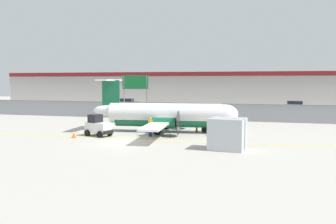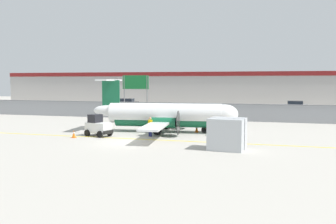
# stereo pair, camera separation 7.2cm
# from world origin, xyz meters

# --- Properties ---
(ground_plane) EXTENTS (140.00, 140.00, 0.01)m
(ground_plane) POSITION_xyz_m (0.00, 2.00, 0.00)
(ground_plane) COLOR #ADA89E
(perimeter_fence) EXTENTS (98.00, 0.10, 2.10)m
(perimeter_fence) POSITION_xyz_m (0.00, 18.00, 1.12)
(perimeter_fence) COLOR gray
(perimeter_fence) RESTS_ON ground
(parking_lot_strip) EXTENTS (98.00, 17.00, 0.12)m
(parking_lot_strip) POSITION_xyz_m (0.00, 29.50, 0.06)
(parking_lot_strip) COLOR #38383A
(parking_lot_strip) RESTS_ON ground
(background_building) EXTENTS (91.00, 8.10, 6.50)m
(background_building) POSITION_xyz_m (0.00, 47.99, 3.26)
(background_building) COLOR #BCB7B2
(background_building) RESTS_ON ground
(commuter_airplane) EXTENTS (13.78, 16.08, 4.92)m
(commuter_airplane) POSITION_xyz_m (1.47, 6.73, 1.60)
(commuter_airplane) COLOR white
(commuter_airplane) RESTS_ON ground
(baggage_tug) EXTENTS (2.55, 1.94, 1.88)m
(baggage_tug) POSITION_xyz_m (-3.66, 2.64, 0.86)
(baggage_tug) COLOR silver
(baggage_tug) RESTS_ON ground
(ground_crew_worker) EXTENTS (0.51, 0.47, 1.70)m
(ground_crew_worker) POSITION_xyz_m (0.80, 3.61, 0.95)
(ground_crew_worker) COLOR #191E4C
(ground_crew_worker) RESTS_ON ground
(cargo_container) EXTENTS (2.61, 2.26, 2.20)m
(cargo_container) POSITION_xyz_m (7.89, -0.75, 1.10)
(cargo_container) COLOR #B7BCC1
(cargo_container) RESTS_ON ground
(traffic_cone_near_left) EXTENTS (0.36, 0.36, 0.64)m
(traffic_cone_near_left) POSITION_xyz_m (-1.54, 8.64, 0.31)
(traffic_cone_near_left) COLOR orange
(traffic_cone_near_left) RESTS_ON ground
(traffic_cone_near_right) EXTENTS (0.36, 0.36, 0.64)m
(traffic_cone_near_right) POSITION_xyz_m (4.10, 7.36, 0.31)
(traffic_cone_near_right) COLOR orange
(traffic_cone_near_right) RESTS_ON ground
(traffic_cone_far_left) EXTENTS (0.36, 0.36, 0.64)m
(traffic_cone_far_left) POSITION_xyz_m (-5.18, 1.20, 0.31)
(traffic_cone_far_left) COLOR orange
(traffic_cone_far_left) RESTS_ON ground
(traffic_cone_far_right) EXTENTS (0.36, 0.36, 0.64)m
(traffic_cone_far_right) POSITION_xyz_m (5.61, 5.54, 0.31)
(traffic_cone_far_right) COLOR orange
(traffic_cone_far_right) RESTS_ON ground
(parked_car_0) EXTENTS (4.27, 2.15, 1.58)m
(parked_car_0) POSITION_xyz_m (-13.80, 34.16, 0.89)
(parked_car_0) COLOR black
(parked_car_0) RESTS_ON parking_lot_strip
(parked_car_1) EXTENTS (4.26, 2.12, 1.58)m
(parked_car_1) POSITION_xyz_m (-7.41, 23.16, 0.89)
(parked_car_1) COLOR silver
(parked_car_1) RESTS_ON parking_lot_strip
(parked_car_2) EXTENTS (4.23, 2.07, 1.58)m
(parked_car_2) POSITION_xyz_m (-3.28, 23.62, 0.89)
(parked_car_2) COLOR silver
(parked_car_2) RESTS_ON parking_lot_strip
(parked_car_3) EXTENTS (4.35, 2.34, 1.58)m
(parked_car_3) POSITION_xyz_m (3.65, 23.91, 0.89)
(parked_car_3) COLOR #19662D
(parked_car_3) RESTS_ON parking_lot_strip
(parked_car_4) EXTENTS (4.38, 2.42, 1.58)m
(parked_car_4) POSITION_xyz_m (8.81, 23.69, 0.89)
(parked_car_4) COLOR #19662D
(parked_car_4) RESTS_ON parking_lot_strip
(parked_car_5) EXTENTS (4.24, 2.08, 1.58)m
(parked_car_5) POSITION_xyz_m (14.03, 33.94, 0.89)
(parked_car_5) COLOR gray
(parked_car_5) RESTS_ON parking_lot_strip
(highway_sign) EXTENTS (3.60, 0.14, 5.50)m
(highway_sign) POSITION_xyz_m (-6.58, 19.62, 4.14)
(highway_sign) COLOR slate
(highway_sign) RESTS_ON ground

